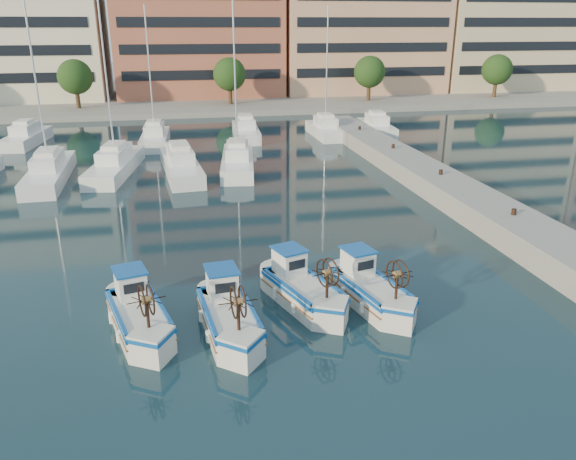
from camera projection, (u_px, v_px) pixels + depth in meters
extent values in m
plane|color=#18323E|center=(276.00, 322.00, 20.10)|extent=(300.00, 300.00, 0.00)
cube|color=gray|center=(490.00, 214.00, 29.68)|extent=(3.00, 60.00, 1.20)
cube|color=gray|center=(193.00, 95.00, 81.59)|extent=(180.00, 40.00, 0.60)
cube|color=beige|center=(8.00, 15.00, 71.71)|extent=(23.00, 14.00, 21.00)
cube|color=tan|center=(359.00, 12.00, 80.32)|extent=(23.00, 14.00, 22.00)
cube|color=black|center=(375.00, 11.00, 73.89)|extent=(21.16, 0.12, 19.80)
cube|color=beige|center=(505.00, 5.00, 84.27)|extent=(22.00, 14.00, 24.00)
cube|color=black|center=(533.00, 4.00, 77.84)|extent=(20.24, 0.12, 21.60)
cylinder|color=#3F2B19|center=(78.00, 100.00, 66.14)|extent=(0.50, 0.50, 3.00)
sphere|color=#254819|center=(75.00, 77.00, 65.21)|extent=(4.00, 4.00, 4.00)
cylinder|color=#3F2B19|center=(230.00, 97.00, 69.51)|extent=(0.50, 0.50, 3.00)
sphere|color=#254819|center=(230.00, 74.00, 68.57)|extent=(4.00, 4.00, 4.00)
cylinder|color=#3F2B19|center=(369.00, 93.00, 72.87)|extent=(0.50, 0.50, 3.00)
sphere|color=#254819|center=(370.00, 72.00, 71.94)|extent=(4.00, 4.00, 4.00)
cylinder|color=#3F2B19|center=(495.00, 90.00, 76.24)|extent=(0.50, 0.50, 3.00)
sphere|color=#254819|center=(497.00, 70.00, 75.30)|extent=(4.00, 4.00, 4.00)
cube|color=white|center=(50.00, 174.00, 37.97)|extent=(2.43, 10.02, 1.00)
cylinder|color=silver|center=(37.00, 90.00, 36.07)|extent=(0.12, 0.12, 11.00)
cube|color=white|center=(116.00, 166.00, 39.89)|extent=(3.71, 10.05, 1.00)
cylinder|color=silver|center=(107.00, 87.00, 37.98)|extent=(0.12, 0.12, 11.00)
cube|color=white|center=(181.00, 166.00, 39.94)|extent=(3.04, 10.19, 1.00)
cube|color=white|center=(238.00, 163.00, 40.88)|extent=(3.34, 9.28, 1.00)
cylinder|color=silver|center=(235.00, 85.00, 38.97)|extent=(0.12, 0.12, 11.00)
cube|color=white|center=(27.00, 139.00, 49.36)|extent=(3.11, 7.84, 1.00)
cube|color=white|center=(155.00, 139.00, 49.10)|extent=(2.56, 7.88, 1.00)
cylinder|color=silver|center=(150.00, 75.00, 47.19)|extent=(0.12, 0.12, 11.00)
cube|color=white|center=(246.00, 132.00, 52.30)|extent=(2.69, 8.18, 1.00)
cube|color=white|center=(325.00, 131.00, 52.85)|extent=(2.26, 7.10, 1.00)
cylinder|color=silver|center=(327.00, 71.00, 50.94)|extent=(0.12, 0.12, 11.00)
cube|color=white|center=(376.00, 128.00, 54.27)|extent=(2.79, 7.41, 1.00)
cube|color=silver|center=(140.00, 320.00, 19.29)|extent=(2.46, 3.95, 0.92)
cube|color=#0B4899|center=(139.00, 311.00, 19.17)|extent=(2.53, 4.07, 0.14)
cube|color=#176CB6|center=(139.00, 313.00, 19.19)|extent=(2.03, 3.51, 0.05)
cube|color=white|center=(131.00, 284.00, 19.85)|extent=(1.22, 1.34, 0.96)
cube|color=#0B4899|center=(129.00, 270.00, 19.67)|extent=(1.38, 1.50, 0.07)
cylinder|color=#331E14|center=(148.00, 316.00, 17.64)|extent=(0.10, 0.10, 1.01)
cylinder|color=brown|center=(146.00, 300.00, 17.45)|extent=(0.33, 0.31, 0.24)
torus|color=#331E14|center=(142.00, 301.00, 17.39)|extent=(0.32, 1.00, 1.02)
torus|color=#331E14|center=(150.00, 299.00, 17.50)|extent=(0.32, 1.00, 1.02)
cube|color=silver|center=(229.00, 321.00, 19.23)|extent=(1.97, 3.87, 0.93)
cube|color=#0B4899|center=(229.00, 312.00, 19.11)|extent=(2.03, 3.99, 0.14)
cube|color=#176CB6|center=(229.00, 313.00, 19.12)|extent=(1.58, 3.46, 0.05)
cube|color=white|center=(222.00, 283.00, 19.85)|extent=(1.09, 1.25, 0.98)
cube|color=#0B4899|center=(221.00, 269.00, 19.67)|extent=(1.24, 1.39, 0.07)
cylinder|color=#331E14|center=(239.00, 318.00, 17.46)|extent=(0.11, 0.11, 1.03)
cylinder|color=brown|center=(238.00, 302.00, 17.27)|extent=(0.31, 0.28, 0.25)
torus|color=#331E14|center=(234.00, 303.00, 17.23)|extent=(0.17, 1.04, 1.04)
torus|color=#331E14|center=(242.00, 301.00, 17.31)|extent=(0.17, 1.04, 1.04)
cube|color=silver|center=(303.00, 294.00, 21.18)|extent=(2.66, 3.98, 0.92)
cube|color=#0B4899|center=(303.00, 286.00, 21.06)|extent=(2.74, 4.10, 0.14)
cube|color=#176CB6|center=(303.00, 287.00, 21.08)|extent=(2.21, 3.52, 0.05)
cube|color=white|center=(289.00, 262.00, 21.70)|extent=(1.27, 1.38, 0.96)
cube|color=#0B4899|center=(289.00, 249.00, 21.52)|extent=(1.44, 1.55, 0.07)
cylinder|color=#331E14|center=(327.00, 287.00, 19.57)|extent=(0.10, 0.10, 1.01)
cylinder|color=brown|center=(327.00, 273.00, 19.38)|extent=(0.34, 0.32, 0.24)
torus|color=#331E14|center=(324.00, 273.00, 19.32)|extent=(0.38, 0.99, 1.02)
torus|color=#331E14|center=(331.00, 272.00, 19.44)|extent=(0.38, 0.99, 1.02)
cube|color=silver|center=(371.00, 294.00, 21.16)|extent=(2.32, 3.86, 0.90)
cube|color=#0B4899|center=(371.00, 286.00, 21.04)|extent=(2.39, 3.98, 0.14)
cube|color=#176CB6|center=(371.00, 287.00, 21.06)|extent=(1.91, 3.43, 0.05)
cube|color=white|center=(358.00, 262.00, 21.72)|extent=(1.17, 1.30, 0.94)
cube|color=#0B4899|center=(358.00, 250.00, 21.54)|extent=(1.33, 1.46, 0.07)
cylinder|color=#331E14|center=(396.00, 288.00, 19.52)|extent=(0.10, 0.10, 1.00)
cylinder|color=brown|center=(397.00, 274.00, 19.33)|extent=(0.32, 0.30, 0.24)
torus|color=#331E14|center=(394.00, 275.00, 19.28)|extent=(0.29, 0.99, 1.00)
torus|color=#331E14|center=(401.00, 274.00, 19.38)|extent=(0.29, 0.99, 1.00)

